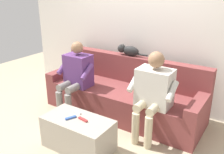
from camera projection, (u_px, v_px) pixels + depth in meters
name	position (u px, v px, depth m)	size (l,w,h in m)	color
ground_plane	(97.00, 133.00, 3.47)	(8.00, 8.00, 0.00)	tan
back_wall	(143.00, 24.00, 4.02)	(4.77, 0.06, 2.68)	silver
couch	(124.00, 95.00, 3.94)	(2.49, 0.84, 0.87)	brown
coffee_table	(78.00, 134.00, 3.09)	(0.87, 0.45, 0.41)	#A89E8E
person_left_seated	(153.00, 90.00, 3.20)	(0.61, 0.52, 1.17)	beige
person_right_seated	(76.00, 74.00, 3.84)	(0.55, 0.55, 1.14)	#5B3370
cat_on_backrest	(128.00, 50.00, 3.99)	(0.53, 0.13, 0.17)	black
remote_white	(77.00, 112.00, 3.17)	(0.13, 0.03, 0.02)	white
remote_red	(83.00, 119.00, 2.99)	(0.14, 0.03, 0.02)	#B73333
remote_blue	(71.00, 118.00, 3.03)	(0.14, 0.03, 0.02)	#3860B7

